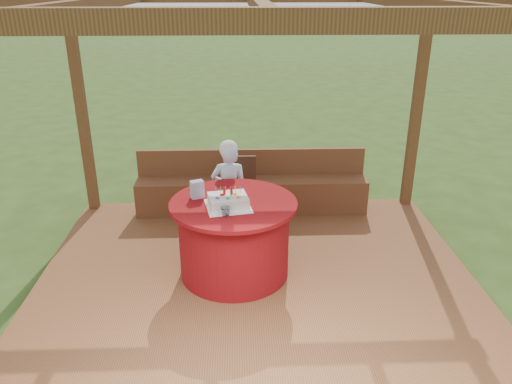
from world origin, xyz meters
TOP-DOWN VIEW (x-y plane):
  - ground at (0.00, 0.00)m, footprint 60.00×60.00m
  - deck at (0.00, 0.00)m, footprint 4.50×4.00m
  - pergola at (0.00, 0.00)m, footprint 4.50×4.00m
  - bench at (0.00, 1.72)m, footprint 3.00×0.42m
  - table at (-0.23, 0.17)m, footprint 1.28×1.28m
  - chair at (-0.15, 1.37)m, footprint 0.40×0.40m
  - elderly_woman at (-0.28, 0.98)m, footprint 0.43×0.29m
  - birthday_cake at (-0.28, 0.06)m, footprint 0.49×0.49m
  - gift_bag at (-0.59, 0.29)m, footprint 0.15×0.12m
  - drinking_glass at (-0.30, -0.15)m, footprint 0.13×0.13m

SIDE VIEW (x-z plane):
  - ground at x=0.00m, z-range 0.00..0.00m
  - deck at x=0.00m, z-range 0.00..0.12m
  - bench at x=0.00m, z-range -0.02..0.79m
  - table at x=-0.23m, z-range 0.13..0.94m
  - chair at x=-0.15m, z-range 0.16..1.00m
  - elderly_woman at x=-0.28m, z-range 0.13..1.33m
  - drinking_glass at x=-0.30m, z-range 0.93..1.02m
  - birthday_cake at x=-0.28m, z-range 0.90..1.08m
  - gift_bag at x=-0.59m, z-range 0.93..1.11m
  - pergola at x=0.00m, z-range 1.05..3.77m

